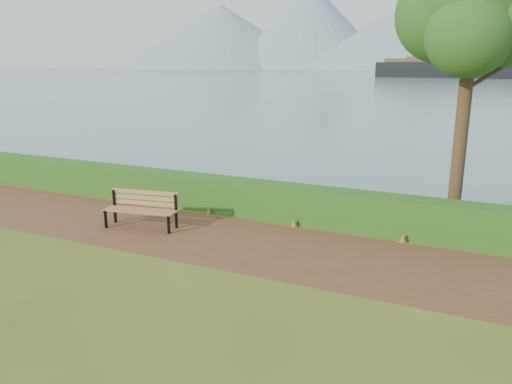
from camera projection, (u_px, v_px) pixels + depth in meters
The scene contains 8 objects.
ground at pixel (205, 242), 12.51m from camera, with size 140.00×140.00×0.00m, color #455919.
path at pixel (211, 238), 12.77m from camera, with size 40.00×3.40×0.01m, color #58321E.
hedge at pixel (250, 198), 14.67m from camera, with size 32.00×0.85×1.00m, color #1A4012.
water at pixel (481, 72), 240.49m from camera, with size 700.00×510.00×0.00m, color #475E73.
mountains at pixel (477, 30), 365.39m from camera, with size 585.00×190.00×70.00m.
bench at pixel (142, 207), 13.50m from camera, with size 2.05×0.91×0.99m.
tree at pixel (474, 6), 12.65m from camera, with size 4.01×3.40×7.74m.
cargo_ship at pixel (497, 68), 145.58m from camera, with size 66.26×18.77×19.88m.
Camera 1 is at (6.15, -10.15, 4.34)m, focal length 35.00 mm.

